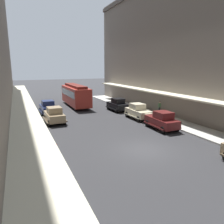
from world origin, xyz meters
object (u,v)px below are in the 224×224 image
(parked_car_1, at_px, (162,120))
(pedestrian_1, at_px, (28,154))
(streetcar, at_px, (75,94))
(parked_car_0, at_px, (48,107))
(parked_car_3, at_px, (54,115))
(pedestrian_0, at_px, (159,107))
(parked_car_2, at_px, (138,111))
(pedestrian_3, at_px, (32,129))
(parked_car_5, at_px, (117,104))
(fire_hydrant, at_px, (56,149))

(parked_car_1, distance_m, pedestrian_1, 13.44)
(pedestrian_1, bearing_deg, streetcar, 67.85)
(parked_car_0, xyz_separation_m, parked_car_3, (-0.00, -5.16, 0.00))
(pedestrian_1, bearing_deg, pedestrian_0, 29.62)
(parked_car_2, bearing_deg, pedestrian_3, -166.20)
(pedestrian_3, bearing_deg, pedestrian_1, -96.09)
(parked_car_0, relative_size, parked_car_3, 1.00)
(parked_car_1, distance_m, streetcar, 17.00)
(parked_car_2, distance_m, streetcar, 12.48)
(parked_car_3, bearing_deg, pedestrian_1, -106.98)
(parked_car_1, relative_size, parked_car_5, 1.00)
(parked_car_1, height_order, fire_hydrant, parked_car_1)
(parked_car_3, xyz_separation_m, streetcar, (4.91, 9.33, 0.96))
(parked_car_0, height_order, parked_car_2, same)
(streetcar, bearing_deg, fire_hydrant, -108.75)
(streetcar, height_order, pedestrian_1, streetcar)
(parked_car_3, bearing_deg, streetcar, 62.24)
(streetcar, xyz_separation_m, pedestrian_0, (8.43, -10.77, -0.89))
(parked_car_5, bearing_deg, parked_car_1, -89.47)
(parked_car_3, height_order, streetcar, streetcar)
(parked_car_3, xyz_separation_m, parked_car_5, (9.43, 3.18, 0.00))
(fire_hydrant, bearing_deg, pedestrian_3, 105.95)
(parked_car_2, relative_size, parked_car_3, 0.99)
(parked_car_3, distance_m, pedestrian_0, 13.42)
(parked_car_3, bearing_deg, parked_car_0, 89.95)
(pedestrian_0, relative_size, pedestrian_3, 1.02)
(parked_car_3, height_order, parked_car_5, same)
(parked_car_3, relative_size, pedestrian_3, 2.62)
(parked_car_2, bearing_deg, parked_car_0, 142.81)
(fire_hydrant, height_order, pedestrian_3, pedestrian_3)
(parked_car_3, relative_size, pedestrian_1, 2.57)
(parked_car_1, relative_size, parked_car_2, 1.01)
(parked_car_0, xyz_separation_m, pedestrian_0, (13.34, -6.61, 0.07))
(pedestrian_3, bearing_deg, pedestrian_0, 13.21)
(pedestrian_1, relative_size, pedestrian_3, 1.02)
(parked_car_0, distance_m, parked_car_3, 5.16)
(pedestrian_0, bearing_deg, pedestrian_1, -150.38)
(parked_car_2, distance_m, parked_car_5, 5.36)
(parked_car_0, distance_m, parked_car_1, 15.45)
(pedestrian_3, bearing_deg, parked_car_1, -8.31)
(parked_car_5, bearing_deg, parked_car_0, 168.13)
(parked_car_1, height_order, streetcar, streetcar)
(streetcar, bearing_deg, parked_car_2, -67.51)
(parked_car_3, height_order, pedestrian_0, parked_car_3)
(parked_car_2, distance_m, pedestrian_1, 15.68)
(pedestrian_0, xyz_separation_m, pedestrian_3, (-16.07, -3.77, -0.02))
(streetcar, bearing_deg, parked_car_0, -139.67)
(parked_car_2, relative_size, streetcar, 0.44)
(parked_car_1, height_order, parked_car_5, same)
(streetcar, xyz_separation_m, pedestrian_3, (-7.64, -14.54, -0.91))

